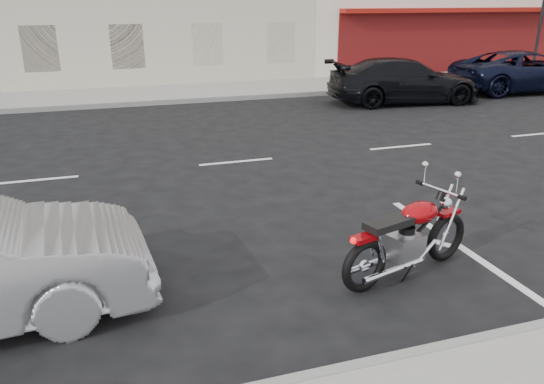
{
  "coord_description": "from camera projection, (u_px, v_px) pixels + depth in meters",
  "views": [
    {
      "loc": [
        -4.59,
        -10.57,
        3.3
      ],
      "look_at": [
        -2.51,
        -4.09,
        0.8
      ],
      "focal_mm": 35.0,
      "sensor_mm": 36.0,
      "label": 1
    }
  ],
  "objects": [
    {
      "name": "traffic_light",
      "position": [
        543.0,
        16.0,
        22.35
      ],
      "size": [
        0.26,
        0.3,
        3.8
      ],
      "color": "black",
      "rests_on": "sidewalk_far"
    },
    {
      "name": "motorcycle",
      "position": [
        448.0,
        226.0,
        6.95
      ],
      "size": [
        2.07,
        0.88,
        1.06
      ],
      "rotation": [
        0.0,
        0.0,
        0.27
      ],
      "color": "black",
      "rests_on": "ground"
    },
    {
      "name": "sidewalk_far",
      "position": [
        90.0,
        97.0,
        18.22
      ],
      "size": [
        80.0,
        3.4,
        0.15
      ],
      "primitive_type": "cube",
      "color": "gray",
      "rests_on": "ground"
    },
    {
      "name": "curb_far",
      "position": [
        89.0,
        106.0,
        16.7
      ],
      "size": [
        80.0,
        0.12,
        0.16
      ],
      "primitive_type": "cube",
      "color": "gray",
      "rests_on": "ground"
    },
    {
      "name": "ground",
      "position": [
        323.0,
        154.0,
        11.9
      ],
      "size": [
        120.0,
        120.0,
        0.0
      ],
      "primitive_type": "plane",
      "color": "black",
      "rests_on": "ground"
    },
    {
      "name": "car_far",
      "position": [
        404.0,
        81.0,
        17.46
      ],
      "size": [
        5.21,
        2.6,
        1.45
      ],
      "primitive_type": "imported",
      "rotation": [
        0.0,
        0.0,
        1.46
      ],
      "color": "black",
      "rests_on": "ground"
    },
    {
      "name": "fire_hydrant",
      "position": [
        503.0,
        66.0,
        22.76
      ],
      "size": [
        0.2,
        0.2,
        0.72
      ],
      "color": "beige",
      "rests_on": "sidewalk_far"
    },
    {
      "name": "suv_far",
      "position": [
        525.0,
        71.0,
        19.59
      ],
      "size": [
        5.49,
        2.83,
        1.48
      ],
      "primitive_type": "imported",
      "rotation": [
        0.0,
        0.0,
        1.5
      ],
      "color": "black",
      "rests_on": "ground"
    }
  ]
}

